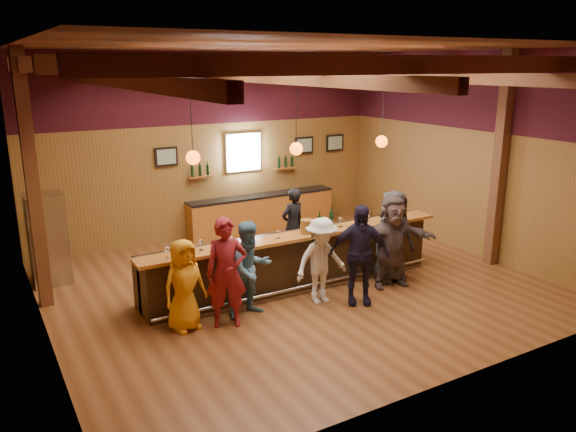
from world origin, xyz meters
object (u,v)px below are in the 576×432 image
at_px(stainless_fridge, 48,239).
at_px(customer_brown, 392,241).
at_px(customer_redvest, 227,273).
at_px(customer_dark, 393,236).
at_px(ice_bucket, 307,226).
at_px(bottle_a, 319,223).
at_px(bartender, 293,225).
at_px(bar_counter, 293,258).
at_px(customer_orange, 184,285).
at_px(customer_white, 321,261).
at_px(customer_denim, 250,269).
at_px(back_bar_cabinet, 262,212).
at_px(customer_navy, 359,254).

xyz_separation_m(stainless_fridge, customer_brown, (5.71, -3.52, 0.01)).
height_order(stainless_fridge, customer_redvest, customer_redvest).
relative_size(customer_dark, ice_bucket, 7.04).
bearing_deg(bottle_a, customer_brown, -34.82).
height_order(bartender, bottle_a, bartender).
distance_m(bar_counter, customer_orange, 2.65).
height_order(customer_brown, customer_dark, customer_dark).
relative_size(customer_white, customer_brown, 0.87).
height_order(stainless_fridge, customer_denim, stainless_fridge).
xyz_separation_m(stainless_fridge, bottle_a, (4.56, -2.72, 0.35)).
bearing_deg(customer_denim, bar_counter, 26.73).
xyz_separation_m(customer_denim, customer_dark, (3.16, 0.05, 0.08)).
height_order(back_bar_cabinet, stainless_fridge, stainless_fridge).
distance_m(customer_denim, customer_brown, 2.95).
height_order(bar_counter, customer_white, customer_white).
xyz_separation_m(customer_redvest, customer_navy, (2.42, -0.35, -0.00)).
distance_m(stainless_fridge, bottle_a, 5.32).
relative_size(customer_white, customer_dark, 0.87).
bearing_deg(ice_bucket, customer_denim, -159.48).
xyz_separation_m(customer_denim, bartender, (2.02, 2.00, -0.02)).
distance_m(customer_redvest, customer_denim, 0.55).
distance_m(customer_orange, customer_brown, 4.12).
xyz_separation_m(bar_counter, stainless_fridge, (-4.12, 2.45, 0.38)).
xyz_separation_m(back_bar_cabinet, stainless_fridge, (-5.30, -1.12, 0.42)).
bearing_deg(customer_white, bartender, 72.05).
xyz_separation_m(back_bar_cabinet, customer_brown, (0.41, -4.64, 0.44)).
bearing_deg(customer_denim, customer_redvest, -168.55).
bearing_deg(stainless_fridge, back_bar_cabinet, 11.93).
bearing_deg(stainless_fridge, customer_orange, -63.85).
height_order(customer_redvest, customer_denim, customer_redvest).
distance_m(customer_white, customer_navy, 0.69).
bearing_deg(bottle_a, stainless_fridge, 149.22).
relative_size(customer_redvest, customer_denim, 1.10).
relative_size(stainless_fridge, customer_brown, 0.99).
relative_size(customer_redvest, customer_white, 1.16).
distance_m(customer_orange, customer_redvest, 0.71).
distance_m(bar_counter, back_bar_cabinet, 3.76).
bearing_deg(bottle_a, back_bar_cabinet, 79.08).
height_order(customer_denim, customer_white, customer_denim).
relative_size(bar_counter, back_bar_cabinet, 1.57).
xyz_separation_m(back_bar_cabinet, customer_navy, (-0.62, -4.96, 0.45)).
bearing_deg(customer_denim, bartender, 38.48).
bearing_deg(customer_denim, customer_dark, -5.37).
bearing_deg(bartender, customer_navy, 75.98).
height_order(customer_dark, bartender, customer_dark).
height_order(customer_dark, bottle_a, customer_dark).
xyz_separation_m(customer_orange, customer_white, (2.50, -0.21, 0.03)).
bearing_deg(customer_white, customer_denim, 172.92).
height_order(customer_orange, customer_denim, customer_denim).
bearing_deg(customer_orange, customer_brown, -15.29).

